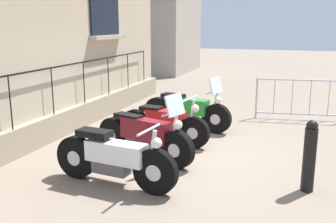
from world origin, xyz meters
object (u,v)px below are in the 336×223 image
(motorcycle_maroon, at_px, (144,136))
(crowd_barrier, at_px, (301,98))
(motorcycle_white, at_px, (114,159))
(motorcycle_red, at_px, (164,124))
(motorcycle_green, at_px, (187,110))
(bollard, at_px, (309,156))

(motorcycle_maroon, height_order, crowd_barrier, motorcycle_maroon)
(motorcycle_white, bearing_deg, motorcycle_red, 89.54)
(motorcycle_green, bearing_deg, motorcycle_red, -95.62)
(motorcycle_white, distance_m, crowd_barrier, 5.81)
(motorcycle_maroon, distance_m, motorcycle_green, 2.24)
(motorcycle_white, distance_m, motorcycle_red, 2.20)
(motorcycle_green, distance_m, bollard, 3.77)
(motorcycle_white, bearing_deg, motorcycle_maroon, 90.51)
(motorcycle_green, height_order, bollard, motorcycle_green)
(motorcycle_white, height_order, motorcycle_red, motorcycle_red)
(motorcycle_red, relative_size, motorcycle_green, 0.90)
(motorcycle_white, relative_size, motorcycle_maroon, 1.00)
(motorcycle_maroon, height_order, motorcycle_red, motorcycle_maroon)
(motorcycle_maroon, bearing_deg, motorcycle_white, -89.49)
(bollard, bearing_deg, motorcycle_green, 134.13)
(motorcycle_maroon, bearing_deg, motorcycle_green, 86.15)
(motorcycle_white, height_order, motorcycle_green, motorcycle_green)
(motorcycle_red, height_order, motorcycle_green, motorcycle_green)
(motorcycle_maroon, height_order, motorcycle_green, motorcycle_maroon)
(motorcycle_green, xyz_separation_m, bollard, (2.63, -2.71, 0.11))
(motorcycle_maroon, relative_size, motorcycle_green, 0.95)
(motorcycle_maroon, relative_size, crowd_barrier, 0.94)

